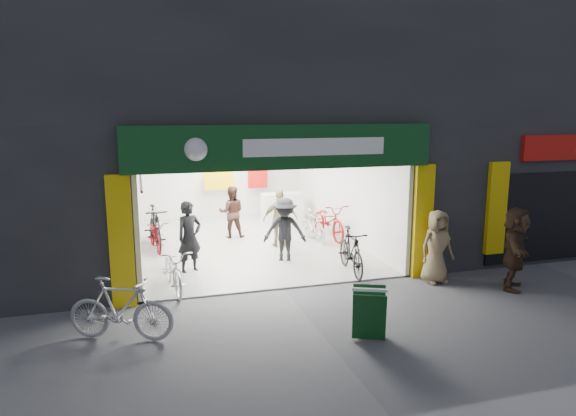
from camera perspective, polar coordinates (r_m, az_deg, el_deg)
name	(u,v)px	position (r m, az deg, el deg)	size (l,w,h in m)	color
ground	(284,289)	(11.12, -0.45, -9.04)	(60.00, 60.00, 0.00)	#56565B
building	(267,92)	(15.52, -2.35, 12.79)	(17.00, 10.27, 8.00)	#232326
bike_left_front	(173,269)	(11.17, -12.62, -6.64)	(0.63, 1.81, 0.95)	silver
bike_left_midfront	(155,228)	(14.53, -14.54, -2.17)	(0.56, 2.00, 1.20)	black
bike_left_midback	(156,235)	(14.44, -14.49, -2.97)	(0.56, 1.60, 0.84)	maroon
bike_left_back	(157,224)	(15.19, -14.38, -1.79)	(0.52, 1.84, 1.10)	silver
bike_right_front	(351,251)	(12.08, 7.02, -4.79)	(0.51, 1.81, 1.09)	black
bike_right_mid	(329,221)	(15.29, 4.56, -1.43)	(0.72, 2.07, 1.09)	maroon
bike_right_back	(313,226)	(14.93, 2.78, -2.01)	(0.44, 1.55, 0.93)	#BDBCC1
parked_bike	(120,309)	(9.09, -18.12, -10.58)	(0.51, 1.81, 1.09)	#AEAEB3
customer_a	(189,238)	(12.20, -10.90, -3.24)	(0.62, 0.41, 1.71)	black
customer_b	(232,212)	(15.36, -6.28, -0.48)	(0.76, 0.60, 1.57)	#3A221A
customer_c	(285,230)	(12.84, -0.36, -2.49)	(1.06, 0.61, 1.64)	black
customer_d	(280,219)	(14.19, -0.87, -1.20)	(0.97, 0.40, 1.65)	olive
pedestrian_near	(437,247)	(11.79, 16.20, -4.15)	(0.80, 0.52, 1.64)	#87714E
pedestrian_far	(515,248)	(11.92, 23.92, -4.13)	(1.66, 0.53, 1.79)	#3D291B
sandwich_board	(369,312)	(8.82, 9.00, -11.36)	(0.73, 0.74, 0.85)	#0E3A17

